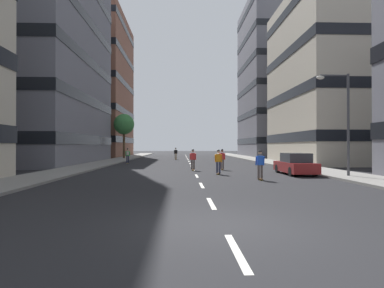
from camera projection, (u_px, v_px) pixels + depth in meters
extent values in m
plane|color=black|center=(190.00, 163.00, 37.83)|extent=(179.44, 179.44, 0.00)
cube|color=gray|center=(114.00, 161.00, 41.20)|extent=(3.38, 82.24, 0.14)
cube|color=gray|center=(262.00, 160.00, 41.92)|extent=(3.38, 82.24, 0.14)
cube|color=silver|center=(237.00, 251.00, 5.94)|extent=(0.16, 2.20, 0.01)
cube|color=silver|center=(211.00, 203.00, 10.94)|extent=(0.16, 2.20, 0.01)
cube|color=silver|center=(202.00, 185.00, 15.94)|extent=(0.16, 2.20, 0.01)
cube|color=silver|center=(197.00, 176.00, 20.93)|extent=(0.16, 2.20, 0.01)
cube|color=silver|center=(194.00, 170.00, 25.93)|extent=(0.16, 2.20, 0.01)
cube|color=silver|center=(192.00, 166.00, 30.92)|extent=(0.16, 2.20, 0.01)
cube|color=silver|center=(190.00, 163.00, 35.92)|extent=(0.16, 2.20, 0.01)
cube|color=silver|center=(189.00, 161.00, 40.92)|extent=(0.16, 2.20, 0.01)
cube|color=silver|center=(188.00, 160.00, 45.91)|extent=(0.16, 2.20, 0.01)
cube|color=silver|center=(187.00, 158.00, 50.91)|extent=(0.16, 2.20, 0.01)
cube|color=silver|center=(187.00, 157.00, 55.91)|extent=(0.16, 2.20, 0.01)
cube|color=silver|center=(186.00, 156.00, 60.90)|extent=(0.16, 2.20, 0.01)
cube|color=silver|center=(186.00, 156.00, 65.90)|extent=(0.16, 2.20, 0.01)
cube|color=silver|center=(185.00, 155.00, 70.90)|extent=(0.16, 2.20, 0.01)
cube|color=slate|center=(15.00, 8.00, 36.28)|extent=(17.65, 20.73, 36.42)
cube|color=black|center=(14.00, 140.00, 36.18)|extent=(17.77, 20.85, 1.10)
cube|color=black|center=(15.00, 101.00, 36.21)|extent=(17.77, 20.85, 1.10)
cube|color=black|center=(15.00, 62.00, 36.24)|extent=(17.77, 20.85, 1.10)
cube|color=black|center=(15.00, 23.00, 36.27)|extent=(17.77, 20.85, 1.10)
cube|color=brown|center=(80.00, 87.00, 59.58)|extent=(17.65, 19.08, 26.61)
cube|color=black|center=(80.00, 140.00, 59.51)|extent=(17.77, 19.20, 1.10)
cube|color=black|center=(80.00, 112.00, 59.55)|extent=(17.77, 19.20, 1.10)
cube|color=black|center=(80.00, 85.00, 59.58)|extent=(17.77, 19.20, 1.10)
cube|color=black|center=(80.00, 57.00, 59.62)|extent=(17.77, 19.20, 1.10)
cube|color=black|center=(80.00, 29.00, 59.65)|extent=(17.77, 19.20, 1.10)
cube|color=#BCB29E|center=(358.00, 80.00, 37.71)|extent=(17.65, 16.55, 20.15)
cube|color=black|center=(358.00, 138.00, 37.67)|extent=(17.77, 16.67, 1.10)
cube|color=black|center=(358.00, 96.00, 37.70)|extent=(17.77, 16.67, 1.10)
cube|color=black|center=(358.00, 55.00, 37.73)|extent=(17.77, 16.67, 1.10)
cube|color=black|center=(358.00, 14.00, 37.77)|extent=(17.77, 16.67, 1.10)
cube|color=slate|center=(290.00, 80.00, 61.07)|extent=(17.65, 17.45, 29.90)
cube|color=black|center=(290.00, 141.00, 60.99)|extent=(17.77, 17.57, 1.10)
cube|color=black|center=(290.00, 116.00, 61.02)|extent=(17.77, 17.57, 1.10)
cube|color=black|center=(290.00, 91.00, 61.06)|extent=(17.77, 17.57, 1.10)
cube|color=black|center=(290.00, 65.00, 61.09)|extent=(17.77, 17.57, 1.10)
cube|color=black|center=(290.00, 40.00, 61.12)|extent=(17.77, 17.57, 1.10)
cube|color=black|center=(290.00, 15.00, 61.16)|extent=(17.77, 17.57, 1.10)
cube|color=maroon|center=(295.00, 167.00, 22.11)|extent=(1.80, 4.40, 0.70)
cube|color=#2D3338|center=(296.00, 158.00, 21.97)|extent=(1.60, 2.10, 0.64)
cylinder|color=black|center=(278.00, 168.00, 23.53)|extent=(0.22, 0.64, 0.64)
cylinder|color=black|center=(298.00, 168.00, 23.59)|extent=(0.22, 0.64, 0.64)
cylinder|color=black|center=(291.00, 172.00, 20.63)|extent=(0.22, 0.64, 0.64)
cylinder|color=black|center=(315.00, 172.00, 20.69)|extent=(0.22, 0.64, 0.64)
cylinder|color=#4C3823|center=(124.00, 145.00, 48.54)|extent=(0.36, 0.36, 4.19)
sphere|color=#387A3D|center=(124.00, 124.00, 48.56)|extent=(3.20, 3.20, 3.20)
cylinder|color=#3F3F44|center=(348.00, 125.00, 19.81)|extent=(0.16, 0.16, 6.50)
cylinder|color=#3F3F44|center=(334.00, 75.00, 19.80)|extent=(1.80, 0.10, 0.10)
ellipsoid|color=silver|center=(320.00, 78.00, 19.76)|extent=(0.50, 0.30, 0.24)
cube|color=brown|center=(193.00, 169.00, 25.64)|extent=(0.22, 0.90, 0.02)
cylinder|color=#D8BF4C|center=(193.00, 170.00, 25.96)|extent=(0.18, 0.07, 0.07)
cylinder|color=#D8BF4C|center=(193.00, 170.00, 25.32)|extent=(0.18, 0.07, 0.07)
cylinder|color=#594C47|center=(192.00, 165.00, 25.64)|extent=(0.14, 0.14, 0.80)
cylinder|color=#594C47|center=(194.00, 165.00, 25.64)|extent=(0.14, 0.14, 0.80)
cube|color=red|center=(193.00, 156.00, 25.64)|extent=(0.32, 0.21, 0.55)
cylinder|color=red|center=(190.00, 157.00, 25.69)|extent=(0.09, 0.23, 0.55)
cylinder|color=red|center=(196.00, 157.00, 25.70)|extent=(0.09, 0.23, 0.55)
sphere|color=beige|center=(193.00, 151.00, 25.67)|extent=(0.22, 0.22, 0.22)
sphere|color=black|center=(193.00, 150.00, 25.67)|extent=(0.21, 0.21, 0.21)
cube|color=brown|center=(222.00, 169.00, 26.26)|extent=(0.28, 0.91, 0.02)
cylinder|color=#D8BF4C|center=(222.00, 169.00, 26.58)|extent=(0.19, 0.09, 0.07)
cylinder|color=#D8BF4C|center=(222.00, 170.00, 25.94)|extent=(0.19, 0.09, 0.07)
cylinder|color=#594C47|center=(221.00, 164.00, 26.27)|extent=(0.15, 0.15, 0.80)
cylinder|color=#594C47|center=(223.00, 164.00, 26.26)|extent=(0.15, 0.15, 0.80)
cube|color=red|center=(222.00, 156.00, 26.27)|extent=(0.34, 0.23, 0.55)
cylinder|color=red|center=(219.00, 156.00, 26.33)|extent=(0.11, 0.24, 0.55)
cylinder|color=red|center=(225.00, 156.00, 26.30)|extent=(0.11, 0.24, 0.55)
sphere|color=#997051|center=(222.00, 151.00, 26.29)|extent=(0.22, 0.22, 0.22)
sphere|color=black|center=(222.00, 150.00, 26.29)|extent=(0.21, 0.21, 0.21)
cube|color=brown|center=(128.00, 163.00, 35.71)|extent=(0.31, 0.92, 0.02)
cylinder|color=#D8BF4C|center=(128.00, 163.00, 36.03)|extent=(0.19, 0.09, 0.07)
cylinder|color=#D8BF4C|center=(128.00, 163.00, 35.40)|extent=(0.19, 0.09, 0.07)
cylinder|color=#2D334C|center=(127.00, 159.00, 35.70)|extent=(0.16, 0.16, 0.80)
cylinder|color=#2D334C|center=(129.00, 159.00, 35.73)|extent=(0.16, 0.16, 0.80)
cube|color=green|center=(128.00, 153.00, 35.72)|extent=(0.34, 0.24, 0.55)
cylinder|color=green|center=(126.00, 154.00, 35.74)|extent=(0.12, 0.24, 0.55)
cylinder|color=green|center=(130.00, 154.00, 35.80)|extent=(0.12, 0.24, 0.55)
sphere|color=tan|center=(128.00, 149.00, 35.74)|extent=(0.22, 0.22, 0.22)
sphere|color=black|center=(128.00, 149.00, 35.74)|extent=(0.21, 0.21, 0.21)
cube|color=beige|center=(128.00, 153.00, 35.54)|extent=(0.28, 0.19, 0.40)
cube|color=brown|center=(176.00, 159.00, 46.31)|extent=(0.32, 0.92, 0.02)
cylinder|color=#D8BF4C|center=(175.00, 159.00, 46.62)|extent=(0.19, 0.09, 0.07)
cylinder|color=#D8BF4C|center=(176.00, 159.00, 45.99)|extent=(0.19, 0.09, 0.07)
cylinder|color=tan|center=(175.00, 156.00, 46.29)|extent=(0.16, 0.16, 0.80)
cylinder|color=tan|center=(176.00, 156.00, 46.32)|extent=(0.16, 0.16, 0.80)
cube|color=black|center=(176.00, 152.00, 46.31)|extent=(0.34, 0.24, 0.55)
cylinder|color=black|center=(174.00, 152.00, 46.33)|extent=(0.12, 0.24, 0.55)
cylinder|color=black|center=(177.00, 152.00, 46.40)|extent=(0.12, 0.24, 0.55)
sphere|color=#997051|center=(176.00, 149.00, 46.34)|extent=(0.22, 0.22, 0.22)
sphere|color=black|center=(176.00, 148.00, 46.34)|extent=(0.21, 0.21, 0.21)
cube|color=brown|center=(260.00, 179.00, 18.44)|extent=(0.26, 0.91, 0.02)
cylinder|color=#D8BF4C|center=(259.00, 179.00, 18.76)|extent=(0.18, 0.08, 0.07)
cylinder|color=#D8BF4C|center=(261.00, 180.00, 18.12)|extent=(0.18, 0.08, 0.07)
cylinder|color=#594C47|center=(259.00, 172.00, 18.45)|extent=(0.15, 0.15, 0.80)
cylinder|color=#594C47|center=(262.00, 172.00, 18.44)|extent=(0.15, 0.15, 0.80)
cube|color=blue|center=(260.00, 160.00, 18.45)|extent=(0.33, 0.22, 0.55)
cylinder|color=blue|center=(256.00, 161.00, 18.51)|extent=(0.11, 0.24, 0.55)
cylinder|color=blue|center=(264.00, 161.00, 18.49)|extent=(0.11, 0.24, 0.55)
sphere|color=tan|center=(260.00, 153.00, 18.47)|extent=(0.22, 0.22, 0.22)
sphere|color=black|center=(260.00, 152.00, 18.47)|extent=(0.21, 0.21, 0.21)
cube|color=brown|center=(218.00, 173.00, 22.15)|extent=(0.41, 0.92, 0.02)
cylinder|color=#D8BF4C|center=(219.00, 173.00, 22.46)|extent=(0.19, 0.11, 0.07)
cylinder|color=#D8BF4C|center=(218.00, 174.00, 21.84)|extent=(0.19, 0.11, 0.07)
cylinder|color=#2D334C|center=(217.00, 167.00, 22.17)|extent=(0.17, 0.17, 0.80)
cylinder|color=#2D334C|center=(220.00, 167.00, 22.14)|extent=(0.17, 0.17, 0.80)
cube|color=orange|center=(218.00, 158.00, 22.16)|extent=(0.36, 0.27, 0.55)
cylinder|color=orange|center=(215.00, 158.00, 22.25)|extent=(0.14, 0.24, 0.55)
cylinder|color=orange|center=(222.00, 158.00, 22.16)|extent=(0.14, 0.24, 0.55)
sphere|color=tan|center=(218.00, 152.00, 22.18)|extent=(0.22, 0.22, 0.22)
sphere|color=black|center=(218.00, 151.00, 22.18)|extent=(0.21, 0.21, 0.21)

